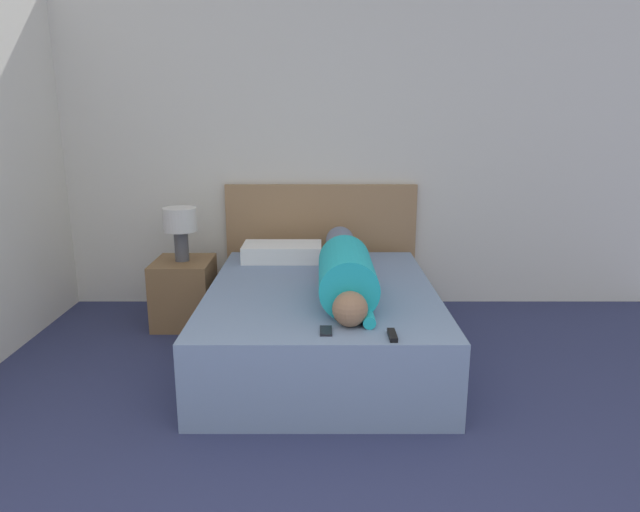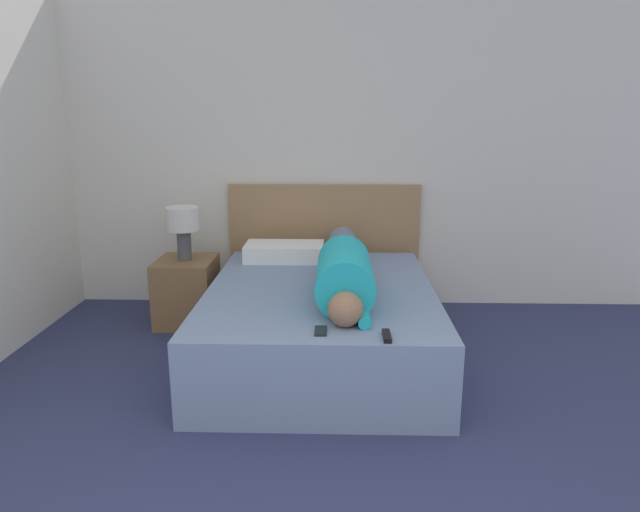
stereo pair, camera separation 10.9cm
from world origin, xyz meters
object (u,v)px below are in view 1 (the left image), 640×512
Objects in this scene: pillow_near_headboard at (281,252)px; tv_remote at (391,335)px; person_lying at (344,268)px; cell_phone at (325,331)px; bed at (320,322)px; nightstand at (183,292)px; table_lamp at (179,225)px.

tv_remote is at bearing -67.25° from pillow_near_headboard.
person_lying is 0.77m from cell_phone.
bed is at bearing 91.60° from cell_phone.
nightstand is 0.84× the size of pillow_near_headboard.
person_lying is (1.23, -0.70, -0.15)m from table_lamp.
cell_phone reaches higher than bed.
cell_phone is (1.10, -1.44, 0.25)m from nightstand.
nightstand is 1.83m from cell_phone.
nightstand is 1.24× the size of table_lamp.
nightstand is at bearing 127.32° from cell_phone.
pillow_near_headboard is (0.77, 0.08, -0.24)m from table_lamp.
person_lying is at bearing -29.59° from table_lamp.
table_lamp is 3.18× the size of cell_phone.
tv_remote is at bearing -46.44° from table_lamp.
cell_phone is (0.02, -0.80, 0.25)m from bed.
pillow_near_headboard reaches higher than tv_remote.
person_lying is 2.84× the size of pillow_near_headboard.
nightstand is 3.42× the size of tv_remote.
tv_remote reaches higher than cell_phone.
tv_remote is (1.44, -1.51, 0.25)m from nightstand.
cell_phone is at bearing 167.73° from tv_remote.
pillow_near_headboard reaches higher than nightstand.
tv_remote is at bearing -46.44° from nightstand.
table_lamp is 0.81m from pillow_near_headboard.
bed is 15.06× the size of cell_phone.
table_lamp is at bearing 150.41° from person_lying.
pillow_near_headboard is at bearing 112.93° from bed.
pillow_near_headboard is at bearing 120.44° from person_lying.
table_lamp is at bearing -173.77° from pillow_near_headboard.
nightstand is 0.54m from table_lamp.
person_lying reaches higher than tv_remote.
pillow_near_headboard is 4.71× the size of cell_phone.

